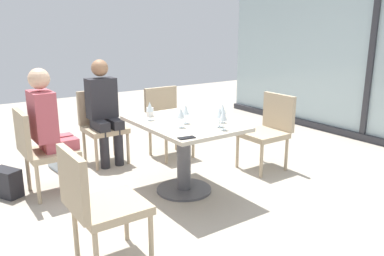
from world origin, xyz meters
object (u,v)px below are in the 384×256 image
Objects in this scene: dining_table_main at (184,141)px; wine_glass_3 at (186,110)px; wine_glass_0 at (181,114)px; wine_glass_1 at (150,107)px; wine_glass_5 at (223,116)px; coffee_cup at (150,112)px; cell_phone_on_table at (187,138)px; chair_far_left at (167,118)px; chair_side_end at (101,122)px; wine_glass_4 at (222,109)px; chair_front_left at (41,147)px; handbag_0 at (6,183)px; person_front_left at (50,125)px; handbag_1 at (58,157)px; wine_glass_2 at (220,113)px; chair_near_window at (269,127)px; person_side_end at (104,107)px; chair_front_right at (97,200)px.

wine_glass_3 is (0.08, -0.03, 0.34)m from dining_table_main.
wine_glass_1 is at bearing -167.07° from wine_glass_0.
coffee_cup is (-0.86, -0.27, -0.09)m from wine_glass_5.
chair_far_left is at bearing 162.35° from cell_phone_on_table.
chair_side_end is (-1.35, -0.31, -0.03)m from dining_table_main.
wine_glass_4 is 2.06× the size of coffee_cup.
chair_front_left is at bearing -132.23° from wine_glass_5.
wine_glass_1 is 0.72m from wine_glass_4.
wine_glass_3 and wine_glass_4 have the same top height.
wine_glass_5 is (0.29, 0.26, 0.00)m from wine_glass_0.
coffee_cup is 1.58m from handbag_0.
cell_phone_on_table is at bearing 32.59° from person_front_left.
wine_glass_0 is 0.15m from wine_glass_3.
handbag_0 and handbag_1 have the same top height.
wine_glass_5 is at bearing 22.91° from handbag_1.
handbag_0 is (-1.26, -1.67, -0.72)m from wine_glass_2.
chair_near_window is 4.70× the size of wine_glass_2.
chair_near_window is 1.50m from wine_glass_1.
chair_far_left reaches higher than handbag_1.
chair_side_end is 4.70× the size of wine_glass_0.
wine_glass_0 is (0.90, 0.94, 0.16)m from person_front_left.
handbag_0 is at bearing -117.31° from wine_glass_1.
wine_glass_3 reaches higher than dining_table_main.
chair_near_window is 2.90× the size of handbag_1.
coffee_cup is (0.96, 0.16, 0.28)m from chair_side_end.
coffee_cup is (-0.40, -1.35, 0.28)m from chair_near_window.
chair_far_left is at bearing 138.03° from coffee_cup.
wine_glass_3 is at bearing 24.69° from handbag_1.
handbag_0 is at bearing -128.14° from wine_glass_0.
wine_glass_4 is (0.97, 1.37, 0.16)m from person_front_left.
person_front_left is 0.99m from coffee_cup.
wine_glass_3 reaches higher than chair_side_end.
chair_near_window is at bearing 48.06° from chair_side_end.
chair_near_window is 4.70× the size of wine_glass_3.
handbag_1 is (-0.67, 0.23, -0.56)m from person_front_left.
person_front_left is at bearing 40.33° from handbag_0.
wine_glass_2 is at bearing -12.11° from chair_far_left.
wine_glass_0 is 0.38m from cell_phone_on_table.
coffee_cup is at bearing -41.97° from chair_far_left.
wine_glass_0 is 0.36m from wine_glass_2.
wine_glass_2 is 0.83m from coffee_cup.
cell_phone_on_table is at bearing 0.35° from person_side_end.
person_front_left reaches higher than wine_glass_2.
chair_front_right is at bearing -78.70° from wine_glass_5.
person_side_end is at bearing -169.53° from coffee_cup.
chair_front_left and chair_near_window have the same top height.
chair_front_left is at bearing 180.00° from chair_front_right.
wine_glass_4 is at bearing 21.86° from person_side_end.
coffee_cup is (-0.57, -0.01, -0.09)m from wine_glass_0.
chair_far_left is at bearing 103.15° from person_front_left.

